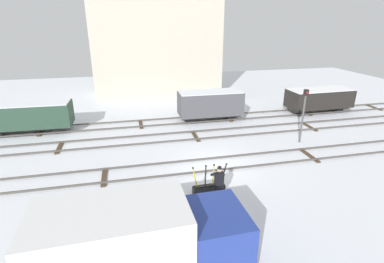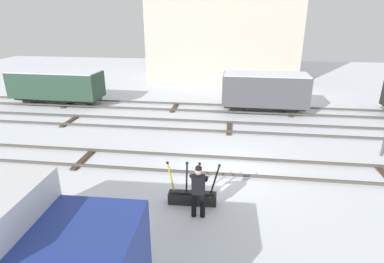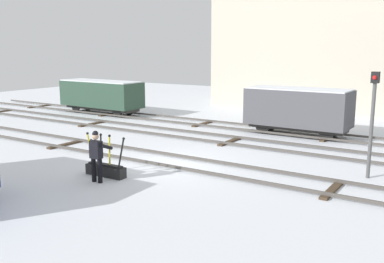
{
  "view_description": "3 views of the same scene",
  "coord_description": "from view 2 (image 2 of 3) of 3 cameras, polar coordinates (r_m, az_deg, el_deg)",
  "views": [
    {
      "loc": [
        -4.44,
        -14.03,
        7.58
      ],
      "look_at": [
        -0.92,
        1.47,
        1.57
      ],
      "focal_mm": 27.79,
      "sensor_mm": 36.0,
      "label": 1
    },
    {
      "loc": [
        0.08,
        -11.02,
        5.7
      ],
      "look_at": [
        -1.58,
        1.65,
        0.84
      ],
      "focal_mm": 29.41,
      "sensor_mm": 36.0,
      "label": 2
    },
    {
      "loc": [
        9.12,
        -12.9,
        4.26
      ],
      "look_at": [
        0.46,
        0.56,
        1.19
      ],
      "focal_mm": 40.79,
      "sensor_mm": 36.0,
      "label": 3
    }
  ],
  "objects": [
    {
      "name": "freight_car_mid_siding",
      "position": [
        19.44,
        13.05,
        7.34
      ],
      "size": [
        5.01,
        2.12,
        2.33
      ],
      "rotation": [
        0.0,
        0.0,
        -0.01
      ],
      "color": "#2D2B28",
      "rests_on": "ground_plane"
    },
    {
      "name": "track_siding_near",
      "position": [
        16.48,
        6.75,
        0.84
      ],
      "size": [
        44.0,
        1.94,
        0.18
      ],
      "color": "#4C4742",
      "rests_on": "ground_plane"
    },
    {
      "name": "rail_worker",
      "position": [
        9.21,
        1.17,
        -10.23
      ],
      "size": [
        0.55,
        0.65,
        1.69
      ],
      "rotation": [
        0.0,
        0.0,
        0.03
      ],
      "color": "black",
      "rests_on": "ground_plane"
    },
    {
      "name": "ground_plane",
      "position": [
        12.41,
        6.32,
        -6.67
      ],
      "size": [
        60.0,
        60.0,
        0.0
      ],
      "primitive_type": "plane",
      "color": "silver"
    },
    {
      "name": "switch_lever_frame",
      "position": [
        10.15,
        0.07,
        -11.66
      ],
      "size": [
        1.68,
        0.41,
        1.45
      ],
      "rotation": [
        0.0,
        0.0,
        0.03
      ],
      "color": "black",
      "rests_on": "ground_plane"
    },
    {
      "name": "track_siding_far",
      "position": [
        19.66,
        6.95,
        4.13
      ],
      "size": [
        44.0,
        1.94,
        0.18
      ],
      "color": "#4C4742",
      "rests_on": "ground_plane"
    },
    {
      "name": "freight_car_far_end",
      "position": [
        22.46,
        -23.39,
        7.74
      ],
      "size": [
        5.93,
        2.1,
        2.17
      ],
      "rotation": [
        0.0,
        0.0,
        -0.03
      ],
      "color": "#2D2B28",
      "rests_on": "ground_plane"
    },
    {
      "name": "track_main_line",
      "position": [
        12.36,
        6.34,
        -6.21
      ],
      "size": [
        44.0,
        1.94,
        0.18
      ],
      "color": "#4C4742",
      "rests_on": "ground_plane"
    },
    {
      "name": "apartment_building",
      "position": [
        29.1,
        5.82,
        21.58
      ],
      "size": [
        13.0,
        5.67,
        12.26
      ],
      "color": "beige",
      "rests_on": "ground_plane"
    }
  ]
}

